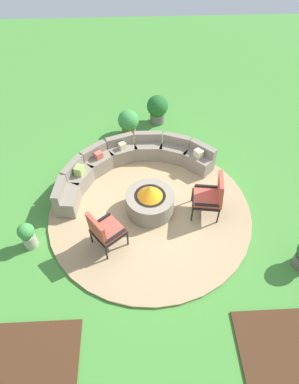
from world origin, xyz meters
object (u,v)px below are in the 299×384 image
lounge_chair_front_left (104,230)px  potted_plant_3 (27,235)px  fire_pit (150,201)px  potted_plant_2 (157,108)px  curved_stone_bench (128,163)px  potted_plant_0 (128,122)px  lounge_chair_front_right (211,195)px

lounge_chair_front_left → potted_plant_3: size_ratio=1.55×
fire_pit → potted_plant_2: (0.40, 3.47, 0.11)m
curved_stone_bench → potted_plant_2: 2.33m
lounge_chair_front_left → potted_plant_0: size_ratio=1.35×
curved_stone_bench → potted_plant_2: (0.87, 2.15, 0.14)m
potted_plant_2 → potted_plant_3: 5.16m
potted_plant_3 → potted_plant_2: bearing=55.3°
curved_stone_bench → lounge_chair_front_left: bearing=-102.0°
lounge_chair_front_left → potted_plant_2: (1.35, 4.38, -0.12)m
potted_plant_2 → curved_stone_bench: bearing=-112.1°
lounge_chair_front_right → potted_plant_0: lounge_chair_front_right is taller
potted_plant_0 → potted_plant_3: size_ratio=1.15×
lounge_chair_front_left → fire_pit: bearing=95.4°
fire_pit → lounge_chair_front_left: bearing=-136.3°
lounge_chair_front_right → potted_plant_0: (-1.77, 3.06, -0.21)m
curved_stone_bench → potted_plant_0: potted_plant_0 is taller
fire_pit → lounge_chair_front_left: (-0.95, -0.91, 0.23)m
potted_plant_0 → fire_pit: bearing=-81.3°
potted_plant_3 → lounge_chair_front_left: bearing=-4.8°
lounge_chair_front_right → potted_plant_0: size_ratio=1.42×
fire_pit → curved_stone_bench: fire_pit is taller
fire_pit → potted_plant_2: size_ratio=1.24×
lounge_chair_front_left → potted_plant_2: 4.58m
potted_plant_2 → lounge_chair_front_right: bearing=-75.6°
potted_plant_2 → fire_pit: bearing=-96.5°
lounge_chair_front_right → potted_plant_3: lounge_chair_front_right is taller
curved_stone_bench → lounge_chair_front_left: lounge_chair_front_left is taller
lounge_chair_front_left → potted_plant_3: 1.62m
curved_stone_bench → lounge_chair_front_right: (1.79, -1.43, 0.28)m
fire_pit → lounge_chair_front_right: bearing=-4.9°
potted_plant_0 → potted_plant_2: potted_plant_2 is taller
potted_plant_2 → potted_plant_3: potted_plant_2 is taller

